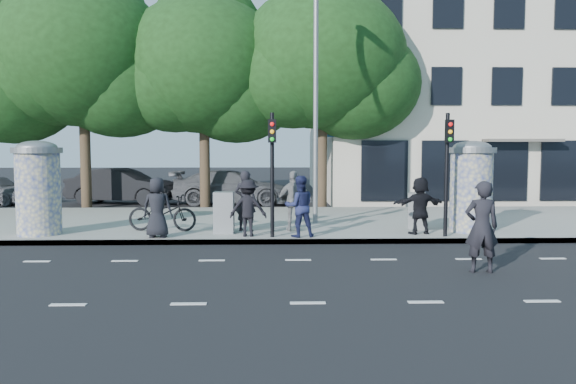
{
  "coord_description": "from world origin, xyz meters",
  "views": [
    {
      "loc": [
        -0.59,
        -11.45,
        2.63
      ],
      "look_at": [
        -0.18,
        3.5,
        1.42
      ],
      "focal_mm": 35.0,
      "sensor_mm": 36.0,
      "label": 1
    }
  ],
  "objects_px": {
    "ped_c": "(300,206)",
    "ad_column_right": "(471,184)",
    "ped_d": "(248,208)",
    "bicycle": "(162,213)",
    "cabinet_right": "(417,211)",
    "street_lamp": "(316,79)",
    "traffic_pole_far": "(447,161)",
    "car_right": "(231,187)",
    "ped_e": "(294,201)",
    "car_mid": "(122,186)",
    "ad_column_left": "(38,186)",
    "ped_a": "(157,207)",
    "ped_b": "(245,201)",
    "ped_f": "(420,205)",
    "traffic_pole_near": "(272,161)",
    "cabinet_left": "(224,213)",
    "man_road": "(482,227)"
  },
  "relations": [
    {
      "from": "car_right",
      "to": "ped_d",
      "type": "bearing_deg",
      "value": -170.42
    },
    {
      "from": "street_lamp",
      "to": "ped_d",
      "type": "xyz_separation_m",
      "value": [
        -2.07,
        -2.63,
        -3.86
      ]
    },
    {
      "from": "ped_d",
      "to": "cabinet_left",
      "type": "distance_m",
      "value": 0.93
    },
    {
      "from": "street_lamp",
      "to": "bicycle",
      "type": "distance_m",
      "value": 6.4
    },
    {
      "from": "cabinet_left",
      "to": "ped_b",
      "type": "bearing_deg",
      "value": 36.87
    },
    {
      "from": "ped_d",
      "to": "bicycle",
      "type": "height_order",
      "value": "ped_d"
    },
    {
      "from": "ad_column_right",
      "to": "traffic_pole_far",
      "type": "bearing_deg",
      "value": -137.79
    },
    {
      "from": "ped_a",
      "to": "ped_e",
      "type": "relative_size",
      "value": 0.93
    },
    {
      "from": "ped_a",
      "to": "ped_c",
      "type": "relative_size",
      "value": 0.98
    },
    {
      "from": "bicycle",
      "to": "ped_e",
      "type": "bearing_deg",
      "value": -85.6
    },
    {
      "from": "ped_e",
      "to": "bicycle",
      "type": "xyz_separation_m",
      "value": [
        -3.89,
        0.16,
        -0.36
      ]
    },
    {
      "from": "ped_d",
      "to": "ped_f",
      "type": "relative_size",
      "value": 0.97
    },
    {
      "from": "ped_e",
      "to": "cabinet_left",
      "type": "relative_size",
      "value": 1.5
    },
    {
      "from": "cabinet_right",
      "to": "street_lamp",
      "type": "bearing_deg",
      "value": 168.82
    },
    {
      "from": "bicycle",
      "to": "cabinet_right",
      "type": "xyz_separation_m",
      "value": [
        7.62,
        0.29,
        0.01
      ]
    },
    {
      "from": "car_right",
      "to": "cabinet_left",
      "type": "bearing_deg",
      "value": -174.28
    },
    {
      "from": "ped_e",
      "to": "cabinet_right",
      "type": "height_order",
      "value": "ped_e"
    },
    {
      "from": "ad_column_left",
      "to": "cabinet_right",
      "type": "distance_m",
      "value": 11.04
    },
    {
      "from": "ped_c",
      "to": "ped_e",
      "type": "distance_m",
      "value": 1.05
    },
    {
      "from": "ped_a",
      "to": "car_right",
      "type": "bearing_deg",
      "value": -93.41
    },
    {
      "from": "ped_f",
      "to": "street_lamp",
      "type": "bearing_deg",
      "value": -52.1
    },
    {
      "from": "ad_column_right",
      "to": "ped_f",
      "type": "height_order",
      "value": "ad_column_right"
    },
    {
      "from": "street_lamp",
      "to": "cabinet_right",
      "type": "bearing_deg",
      "value": -23.38
    },
    {
      "from": "ad_column_left",
      "to": "ad_column_right",
      "type": "xyz_separation_m",
      "value": [
        12.4,
        0.2,
        0.0
      ]
    },
    {
      "from": "ped_f",
      "to": "car_right",
      "type": "xyz_separation_m",
      "value": [
        -6.08,
        9.91,
        -0.19
      ]
    },
    {
      "from": "traffic_pole_far",
      "to": "ped_e",
      "type": "relative_size",
      "value": 1.91
    },
    {
      "from": "ped_a",
      "to": "cabinet_right",
      "type": "xyz_separation_m",
      "value": [
        7.52,
        1.5,
        -0.28
      ]
    },
    {
      "from": "ad_column_right",
      "to": "ped_b",
      "type": "xyz_separation_m",
      "value": [
        -6.59,
        0.29,
        -0.49
      ]
    },
    {
      "from": "ped_a",
      "to": "cabinet_left",
      "type": "bearing_deg",
      "value": -154.23
    },
    {
      "from": "ad_column_left",
      "to": "ped_f",
      "type": "xyz_separation_m",
      "value": [
        10.8,
        -0.21,
        -0.57
      ]
    },
    {
      "from": "car_mid",
      "to": "ped_b",
      "type": "bearing_deg",
      "value": -136.81
    },
    {
      "from": "car_mid",
      "to": "bicycle",
      "type": "bearing_deg",
      "value": -148.24
    },
    {
      "from": "ad_column_left",
      "to": "traffic_pole_far",
      "type": "height_order",
      "value": "traffic_pole_far"
    },
    {
      "from": "car_mid",
      "to": "car_right",
      "type": "xyz_separation_m",
      "value": [
        5.06,
        -0.39,
        -0.04
      ]
    },
    {
      "from": "ped_d",
      "to": "car_right",
      "type": "xyz_separation_m",
      "value": [
        -1.21,
        10.19,
        -0.16
      ]
    },
    {
      "from": "ped_f",
      "to": "man_road",
      "type": "bearing_deg",
      "value": 80.16
    },
    {
      "from": "traffic_pole_far",
      "to": "man_road",
      "type": "bearing_deg",
      "value": -96.47
    },
    {
      "from": "ped_b",
      "to": "ped_c",
      "type": "relative_size",
      "value": 1.06
    },
    {
      "from": "ped_d",
      "to": "ped_e",
      "type": "distance_m",
      "value": 1.59
    },
    {
      "from": "ad_column_left",
      "to": "car_right",
      "type": "bearing_deg",
      "value": 64.06
    },
    {
      "from": "ped_e",
      "to": "street_lamp",
      "type": "bearing_deg",
      "value": -120.86
    },
    {
      "from": "traffic_pole_near",
      "to": "car_mid",
      "type": "distance_m",
      "value": 12.91
    },
    {
      "from": "bicycle",
      "to": "cabinet_left",
      "type": "height_order",
      "value": "cabinet_left"
    },
    {
      "from": "street_lamp",
      "to": "car_right",
      "type": "relative_size",
      "value": 1.49
    },
    {
      "from": "traffic_pole_near",
      "to": "ped_a",
      "type": "height_order",
      "value": "traffic_pole_near"
    },
    {
      "from": "ad_column_left",
      "to": "traffic_pole_near",
      "type": "distance_m",
      "value": 6.67
    },
    {
      "from": "ped_c",
      "to": "ad_column_right",
      "type": "bearing_deg",
      "value": -179.86
    },
    {
      "from": "traffic_pole_near",
      "to": "ped_c",
      "type": "distance_m",
      "value": 1.45
    },
    {
      "from": "street_lamp",
      "to": "man_road",
      "type": "bearing_deg",
      "value": -65.71
    },
    {
      "from": "street_lamp",
      "to": "car_mid",
      "type": "bearing_deg",
      "value": 136.35
    }
  ]
}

